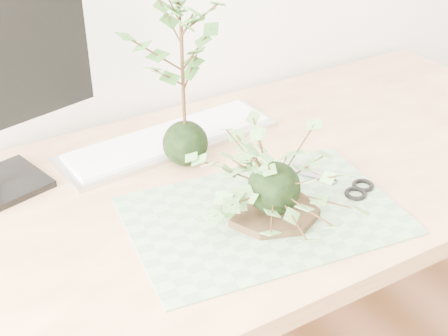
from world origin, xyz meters
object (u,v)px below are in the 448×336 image
at_px(keyboard, 170,140).
at_px(ivy_kokedama, 275,166).
at_px(maple_kokedama, 181,37).
at_px(desk, 234,216).

bearing_deg(keyboard, ivy_kokedama, -88.19).
distance_m(maple_kokedama, keyboard, 0.28).
bearing_deg(maple_kokedama, keyboard, 85.30).
xyz_separation_m(ivy_kokedama, keyboard, (-0.04, 0.34, -0.10)).
height_order(ivy_kokedama, maple_kokedama, maple_kokedama).
bearing_deg(desk, ivy_kokedama, -92.94).
distance_m(ivy_kokedama, maple_kokedama, 0.30).
bearing_deg(ivy_kokedama, keyboard, 96.28).
distance_m(desk, maple_kokedama, 0.38).
distance_m(desk, ivy_kokedama, 0.24).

